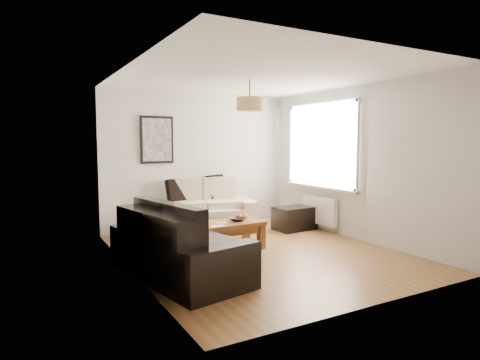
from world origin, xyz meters
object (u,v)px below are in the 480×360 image
sofa_leather (179,243)px  coffee_table (228,236)px  ottoman (295,218)px  loveseat_cream (204,207)px

sofa_leather → coffee_table: bearing=-64.6°
sofa_leather → ottoman: sofa_leather is taller
coffee_table → loveseat_cream: bearing=81.7°
loveseat_cream → ottoman: 1.74m
ottoman → coffee_table: bearing=-159.0°
loveseat_cream → ottoman: loveseat_cream is taller
sofa_leather → coffee_table: sofa_leather is taller
loveseat_cream → sofa_leather: loveseat_cream is taller
coffee_table → ottoman: ottoman is taller
loveseat_cream → sofa_leather: 2.57m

